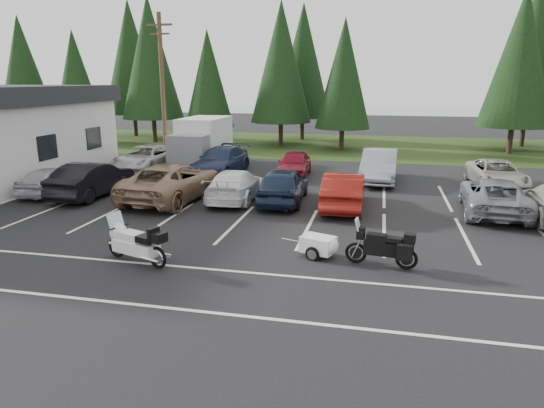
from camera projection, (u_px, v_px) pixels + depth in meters
The scene contains 31 objects.
ground at pixel (289, 236), 16.68m from camera, with size 120.00×120.00×0.00m, color black.
grass_strip at pixel (344, 146), 39.36m from camera, with size 80.00×16.00×0.01m, color #203310.
lake_water at pixel (390, 118), 67.81m from camera, with size 70.00×50.00×0.02m, color slate.
utility_pole at pixel (163, 88), 28.97m from camera, with size 1.60×0.26×9.00m.
box_truck at pixel (199, 143), 29.82m from camera, with size 2.40×5.60×2.90m, color silver, non-canonical shape.
stall_markings at pixel (299, 220), 18.57m from camera, with size 32.00×16.00×0.01m, color silver.
conifer_0 at pixel (23, 68), 42.32m from camera, with size 4.58×4.58×10.66m.
conifer_1 at pixel (76, 77), 40.03m from camera, with size 3.96×3.96×9.22m.
conifer_2 at pixel (150, 58), 39.88m from camera, with size 5.10×5.10×11.89m.
conifer_3 at pixel (208, 79), 37.81m from camera, with size 3.87×3.87×9.02m.
conifer_4 at pixel (281, 62), 37.75m from camera, with size 4.80×4.80×11.17m.
conifer_5 at pixel (344, 74), 35.69m from camera, with size 4.14×4.14×9.63m.
conifer_6 at pixel (520, 57), 33.36m from camera, with size 4.93×4.93×11.48m.
conifer_back_a at pixel (131, 57), 44.64m from camera, with size 5.28×5.28×12.30m.
conifer_back_b at pixel (303, 61), 41.83m from camera, with size 4.97×4.97×11.58m.
conifer_back_c at pixel (533, 49), 37.18m from camera, with size 5.50×5.50×12.81m.
car_near_0 at pixel (51, 180), 22.62m from camera, with size 1.56×3.88×1.32m, color silver.
car_near_1 at pixel (92, 179), 22.13m from camera, with size 1.68×4.81×1.59m, color black.
car_near_2 at pixel (173, 182), 21.48m from camera, with size 2.74×5.95×1.65m, color #8C6D51.
car_near_3 at pixel (236, 185), 21.46m from camera, with size 1.91×4.69×1.36m, color white.
car_near_4 at pixel (283, 185), 21.01m from camera, with size 1.84×4.56×1.55m, color #162238.
car_near_5 at pixel (344, 190), 20.09m from camera, with size 1.61×4.63×1.52m, color maroon.
car_near_6 at pixel (494, 196), 19.31m from camera, with size 2.37×5.14×1.43m, color slate.
car_far_0 at pixel (146, 158), 28.54m from camera, with size 2.41×5.22×1.45m, color beige.
car_far_1 at pixel (221, 161), 27.34m from camera, with size 2.11×5.19×1.51m, color #1B2545.
car_far_2 at pixel (294, 164), 26.75m from camera, with size 1.65×4.09×1.39m, color maroon.
car_far_3 at pixel (379, 166), 25.39m from camera, with size 1.75×5.01×1.65m, color gray.
car_far_4 at pixel (497, 174), 24.08m from camera, with size 2.20×4.77×1.33m, color #AAA69C.
touring_motorcycle at pixel (136, 239), 14.04m from camera, with size 2.59×0.80×1.43m, color white, non-canonical shape.
cargo_trailer at pixel (318, 246), 14.62m from camera, with size 1.41×0.80×0.65m, color white, non-canonical shape.
adventure_motorcycle at pixel (381, 243), 13.78m from camera, with size 2.27×0.79×1.38m, color black, non-canonical shape.
Camera 1 is at (2.90, -15.63, 5.21)m, focal length 32.00 mm.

